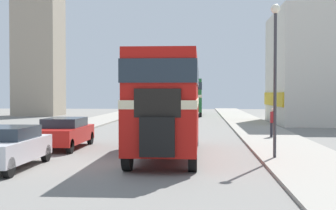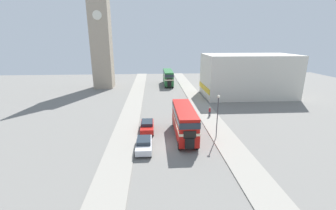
# 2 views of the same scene
# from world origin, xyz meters

# --- Properties ---
(ground_plane) EXTENTS (120.00, 120.00, 0.00)m
(ground_plane) POSITION_xyz_m (0.00, 0.00, 0.00)
(ground_plane) COLOR slate
(sidewalk_right) EXTENTS (3.50, 120.00, 0.12)m
(sidewalk_right) POSITION_xyz_m (6.75, 0.00, 0.06)
(sidewalk_right) COLOR gray
(sidewalk_right) RESTS_ON ground_plane
(sidewalk_left) EXTENTS (3.50, 120.00, 0.12)m
(sidewalk_left) POSITION_xyz_m (-6.75, 0.00, 0.06)
(sidewalk_left) COLOR gray
(sidewalk_left) RESTS_ON ground_plane
(double_decker_bus) EXTENTS (2.47, 9.59, 4.05)m
(double_decker_bus) POSITION_xyz_m (1.41, 2.67, 2.43)
(double_decker_bus) COLOR #B2140F
(double_decker_bus) RESTS_ON ground_plane
(bus_distant) EXTENTS (2.44, 10.49, 4.14)m
(bus_distant) POSITION_xyz_m (1.64, 38.45, 2.48)
(bus_distant) COLOR #1E602D
(bus_distant) RESTS_ON ground_plane
(car_parked_near) EXTENTS (1.83, 4.32, 1.43)m
(car_parked_near) POSITION_xyz_m (-3.90, -0.91, 0.75)
(car_parked_near) COLOR silver
(car_parked_near) RESTS_ON ground_plane
(car_parked_mid) EXTENTS (1.84, 4.56, 1.42)m
(car_parked_mid) POSITION_xyz_m (-3.64, 4.99, 0.75)
(car_parked_mid) COLOR red
(car_parked_mid) RESTS_ON ground_plane
(pedestrian_walking) EXTENTS (0.33, 0.33, 1.63)m
(pedestrian_walking) POSITION_xyz_m (6.83, 10.29, 1.04)
(pedestrian_walking) COLOR #282833
(pedestrian_walking) RESTS_ON sidewalk_right
(street_lamp) EXTENTS (0.36, 0.36, 5.86)m
(street_lamp) POSITION_xyz_m (5.58, 1.67, 3.96)
(street_lamp) COLOR #38383D
(street_lamp) RESTS_ON sidewalk_right
(church_tower) EXTENTS (5.15, 5.15, 33.09)m
(church_tower) POSITION_xyz_m (-15.93, 36.39, 16.91)
(church_tower) COLOR tan
(church_tower) RESTS_ON ground_plane
(shop_building_block) EXTENTS (20.08, 10.63, 9.48)m
(shop_building_block) POSITION_xyz_m (18.98, 24.26, 4.74)
(shop_building_block) COLOR beige
(shop_building_block) RESTS_ON ground_plane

